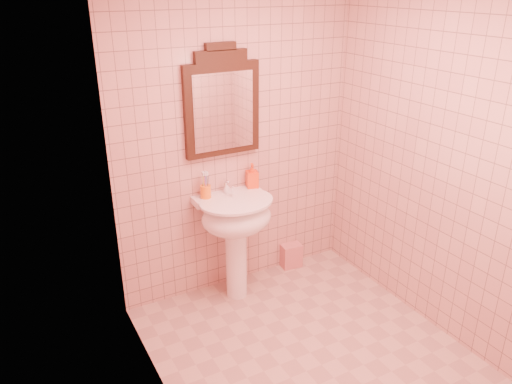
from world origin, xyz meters
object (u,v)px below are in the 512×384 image
toothbrush_cup (206,191)px  soap_dispenser (252,176)px  pedestal_sink (236,223)px  towel (291,255)px  mirror (222,105)px

toothbrush_cup → soap_dispenser: (0.42, 0.02, 0.05)m
toothbrush_cup → soap_dispenser: soap_dispenser is taller
pedestal_sink → towel: pedestal_sink is taller
pedestal_sink → mirror: mirror is taller
mirror → soap_dispenser: bearing=-8.8°
towel → toothbrush_cup: bearing=-178.4°
soap_dispenser → mirror: bearing=-173.5°
soap_dispenser → towel: 0.94m
mirror → soap_dispenser: mirror is taller
pedestal_sink → toothbrush_cup: size_ratio=4.59×
pedestal_sink → toothbrush_cup: toothbrush_cup is taller
mirror → pedestal_sink: bearing=-90.0°
toothbrush_cup → soap_dispenser: size_ratio=0.94×
pedestal_sink → toothbrush_cup: 0.35m
toothbrush_cup → towel: 1.15m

